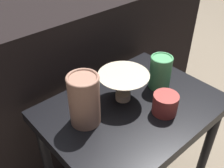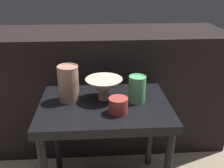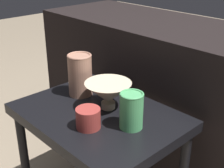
{
  "view_description": "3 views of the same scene",
  "coord_description": "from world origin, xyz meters",
  "px_view_note": "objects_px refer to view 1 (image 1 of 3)",
  "views": [
    {
      "loc": [
        -0.5,
        -0.46,
        1.1
      ],
      "look_at": [
        -0.03,
        0.08,
        0.57
      ],
      "focal_mm": 42.0,
      "sensor_mm": 36.0,
      "label": 1
    },
    {
      "loc": [
        -0.04,
        -1.08,
        1.06
      ],
      "look_at": [
        0.04,
        0.05,
        0.59
      ],
      "focal_mm": 42.0,
      "sensor_mm": 36.0,
      "label": 2
    },
    {
      "loc": [
        0.76,
        -0.65,
        1.07
      ],
      "look_at": [
        0.01,
        0.06,
        0.61
      ],
      "focal_mm": 50.0,
      "sensor_mm": 36.0,
      "label": 3
    }
  ],
  "objects_px": {
    "bowl": "(123,85)",
    "vase_colorful_right": "(160,72)",
    "vase_textured_left": "(84,99)",
    "cup": "(165,104)"
  },
  "relations": [
    {
      "from": "bowl",
      "to": "vase_colorful_right",
      "type": "relative_size",
      "value": 1.38
    },
    {
      "from": "vase_textured_left",
      "to": "vase_colorful_right",
      "type": "xyz_separation_m",
      "value": [
        0.32,
        -0.03,
        -0.02
      ]
    },
    {
      "from": "vase_colorful_right",
      "to": "bowl",
      "type": "bearing_deg",
      "value": 167.02
    },
    {
      "from": "bowl",
      "to": "vase_textured_left",
      "type": "relative_size",
      "value": 1.02
    },
    {
      "from": "vase_textured_left",
      "to": "vase_colorful_right",
      "type": "relative_size",
      "value": 1.35
    },
    {
      "from": "bowl",
      "to": "vase_colorful_right",
      "type": "height_order",
      "value": "vase_colorful_right"
    },
    {
      "from": "bowl",
      "to": "vase_textured_left",
      "type": "xyz_separation_m",
      "value": [
        -0.16,
        -0.0,
        0.03
      ]
    },
    {
      "from": "vase_colorful_right",
      "to": "cup",
      "type": "relative_size",
      "value": 1.52
    },
    {
      "from": "bowl",
      "to": "vase_colorful_right",
      "type": "bearing_deg",
      "value": -12.98
    },
    {
      "from": "cup",
      "to": "vase_colorful_right",
      "type": "bearing_deg",
      "value": 47.45
    }
  ]
}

